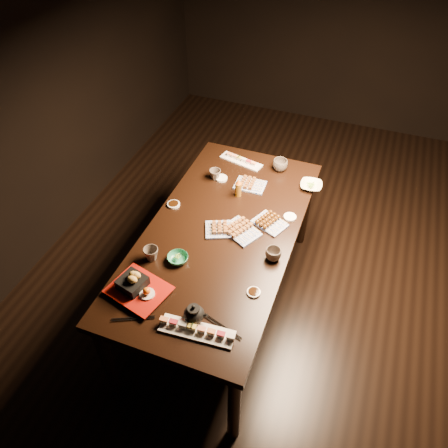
# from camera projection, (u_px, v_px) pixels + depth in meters

# --- Properties ---
(ground) EXTENTS (5.00, 5.00, 0.00)m
(ground) POSITION_uv_depth(u_px,v_px,m) (295.00, 282.00, 3.38)
(ground) COLOR black
(ground) RESTS_ON ground
(dining_table) EXTENTS (1.09, 1.89, 0.75)m
(dining_table) POSITION_uv_depth(u_px,v_px,m) (221.00, 271.00, 2.97)
(dining_table) COLOR black
(dining_table) RESTS_ON ground
(sushi_platter_near) EXTENTS (0.39, 0.14, 0.05)m
(sushi_platter_near) POSITION_uv_depth(u_px,v_px,m) (197.00, 329.00, 2.18)
(sushi_platter_near) COLOR white
(sushi_platter_near) RESTS_ON dining_table
(sushi_platter_far) EXTENTS (0.34, 0.16, 0.04)m
(sushi_platter_far) POSITION_uv_depth(u_px,v_px,m) (241.00, 160.00, 3.22)
(sushi_platter_far) COLOR white
(sushi_platter_far) RESTS_ON dining_table
(yakitori_plate_center) EXTENTS (0.26, 0.23, 0.05)m
(yakitori_plate_center) POSITION_uv_depth(u_px,v_px,m) (223.00, 227.00, 2.70)
(yakitori_plate_center) COLOR #828EB6
(yakitori_plate_center) RESTS_ON dining_table
(yakitori_plate_right) EXTENTS (0.27, 0.25, 0.06)m
(yakitori_plate_right) POSITION_uv_depth(u_px,v_px,m) (241.00, 229.00, 2.68)
(yakitori_plate_right) COLOR #828EB6
(yakitori_plate_right) RESTS_ON dining_table
(yakitori_plate_left) EXTENTS (0.21, 0.16, 0.05)m
(yakitori_plate_left) POSITION_uv_depth(u_px,v_px,m) (250.00, 183.00, 3.01)
(yakitori_plate_left) COLOR #828EB6
(yakitori_plate_left) RESTS_ON dining_table
(tsukune_plate) EXTENTS (0.24, 0.22, 0.05)m
(tsukune_plate) POSITION_uv_depth(u_px,v_px,m) (270.00, 221.00, 2.74)
(tsukune_plate) COLOR #828EB6
(tsukune_plate) RESTS_ON dining_table
(edamame_bowl_green) EXTENTS (0.16, 0.16, 0.04)m
(edamame_bowl_green) POSITION_uv_depth(u_px,v_px,m) (178.00, 259.00, 2.52)
(edamame_bowl_green) COLOR #2B845D
(edamame_bowl_green) RESTS_ON dining_table
(edamame_bowl_cream) EXTENTS (0.16, 0.16, 0.04)m
(edamame_bowl_cream) POSITION_uv_depth(u_px,v_px,m) (311.00, 186.00, 3.01)
(edamame_bowl_cream) COLOR beige
(edamame_bowl_cream) RESTS_ON dining_table
(tempura_tray) EXTENTS (0.36, 0.32, 0.11)m
(tempura_tray) POSITION_uv_depth(u_px,v_px,m) (138.00, 286.00, 2.33)
(tempura_tray) COLOR black
(tempura_tray) RESTS_ON dining_table
(teacup_near_left) EXTENTS (0.11, 0.11, 0.08)m
(teacup_near_left) POSITION_uv_depth(u_px,v_px,m) (151.00, 254.00, 2.52)
(teacup_near_left) COLOR #4B4139
(teacup_near_left) RESTS_ON dining_table
(teacup_mid_right) EXTENTS (0.12, 0.12, 0.07)m
(teacup_mid_right) POSITION_uv_depth(u_px,v_px,m) (273.00, 254.00, 2.52)
(teacup_mid_right) COLOR #4B4139
(teacup_mid_right) RESTS_ON dining_table
(teacup_far_left) EXTENTS (0.09, 0.09, 0.08)m
(teacup_far_left) POSITION_uv_depth(u_px,v_px,m) (215.00, 174.00, 3.07)
(teacup_far_left) COLOR #4B4139
(teacup_far_left) RESTS_ON dining_table
(teacup_far_right) EXTENTS (0.12, 0.12, 0.08)m
(teacup_far_right) POSITION_uv_depth(u_px,v_px,m) (280.00, 165.00, 3.14)
(teacup_far_right) COLOR #4B4139
(teacup_far_right) RESTS_ON dining_table
(teapot) EXTENTS (0.14, 0.14, 0.11)m
(teapot) POSITION_uv_depth(u_px,v_px,m) (194.00, 313.00, 2.21)
(teapot) COLOR black
(teapot) RESTS_ON dining_table
(condiment_bottle) EXTENTS (0.06, 0.06, 0.14)m
(condiment_bottle) POSITION_uv_depth(u_px,v_px,m) (238.00, 187.00, 2.91)
(condiment_bottle) COLOR brown
(condiment_bottle) RESTS_ON dining_table
(sauce_dish_west) EXTENTS (0.10, 0.10, 0.01)m
(sauce_dish_west) POSITION_uv_depth(u_px,v_px,m) (174.00, 204.00, 2.88)
(sauce_dish_west) COLOR white
(sauce_dish_west) RESTS_ON dining_table
(sauce_dish_east) EXTENTS (0.09, 0.09, 0.01)m
(sauce_dish_east) POSITION_uv_depth(u_px,v_px,m) (290.00, 217.00, 2.79)
(sauce_dish_east) COLOR white
(sauce_dish_east) RESTS_ON dining_table
(sauce_dish_se) EXTENTS (0.09, 0.09, 0.01)m
(sauce_dish_se) POSITION_uv_depth(u_px,v_px,m) (254.00, 292.00, 2.36)
(sauce_dish_se) COLOR white
(sauce_dish_se) RESTS_ON dining_table
(sauce_dish_nw) EXTENTS (0.11, 0.11, 0.02)m
(sauce_dish_nw) POSITION_uv_depth(u_px,v_px,m) (221.00, 178.00, 3.08)
(sauce_dish_nw) COLOR white
(sauce_dish_nw) RESTS_ON dining_table
(chopsticks_near) EXTENTS (0.21, 0.11, 0.01)m
(chopsticks_near) POSITION_uv_depth(u_px,v_px,m) (133.00, 319.00, 2.24)
(chopsticks_near) COLOR black
(chopsticks_near) RESTS_ON dining_table
(chopsticks_se) EXTENTS (0.23, 0.09, 0.01)m
(chopsticks_se) POSITION_uv_depth(u_px,v_px,m) (222.00, 326.00, 2.21)
(chopsticks_se) COLOR black
(chopsticks_se) RESTS_ON dining_table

